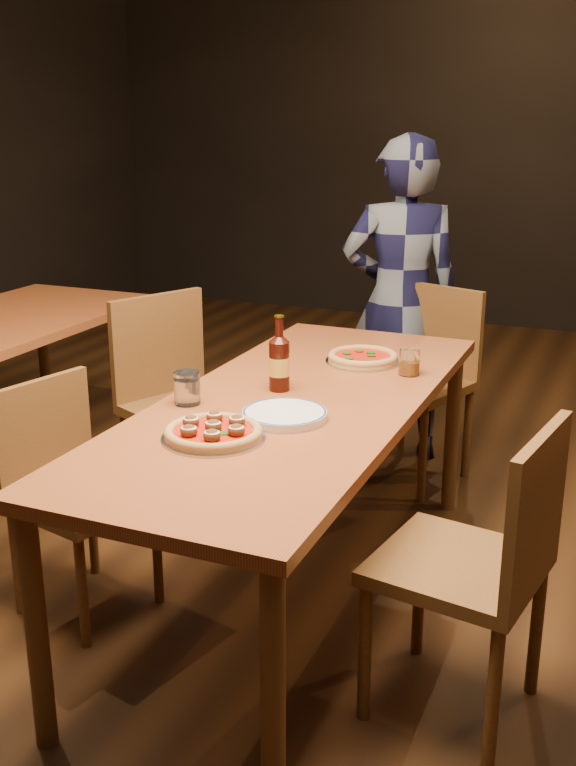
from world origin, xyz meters
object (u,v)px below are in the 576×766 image
at_px(pizza_margherita, 363,357).
at_px(beer_bottle, 279,364).
at_px(chair_main_nw, 83,497).
at_px(pizza_meatball, 213,432).
at_px(chair_end, 414,384).
at_px(water_glass, 187,388).
at_px(chair_main_e, 458,563).
at_px(plate_stack, 285,415).
at_px(chair_main_sw, 190,407).
at_px(diner, 400,302).
at_px(amber_glass, 409,362).
at_px(table_main, 294,419).

xyz_separation_m(pizza_margherita, beer_bottle, (-0.15, -0.44, 0.07)).
relative_size(pizza_margherita, beer_bottle, 1.12).
height_order(chair_main_nw, pizza_meatball, chair_main_nw).
relative_size(chair_main_nw, beer_bottle, 3.29).
bearing_deg(chair_main_nw, pizza_margherita, -26.93).
bearing_deg(chair_end, water_glass, -86.87).
distance_m(chair_main_e, water_glass, 1.01).
distance_m(plate_stack, water_glass, 0.35).
height_order(chair_main_e, plate_stack, chair_main_e).
xyz_separation_m(chair_main_nw, pizza_meatball, (0.56, -0.10, 0.35)).
height_order(chair_main_sw, plate_stack, chair_main_sw).
xyz_separation_m(chair_main_sw, pizza_meatball, (0.58, -0.88, 0.28)).
relative_size(pizza_margherita, plate_stack, 1.09).
relative_size(pizza_margherita, diner, 0.18).
height_order(chair_main_sw, pizza_margherita, chair_main_sw).
distance_m(chair_main_sw, pizza_meatball, 1.09).
relative_size(water_glass, diner, 0.07).
height_order(chair_main_e, pizza_meatball, chair_main_e).
relative_size(pizza_meatball, pizza_margherita, 1.07).
distance_m(chair_main_e, diner, 1.97).
height_order(chair_end, pizza_meatball, chair_end).
height_order(chair_end, beer_bottle, beer_bottle).
height_order(chair_main_e, water_glass, chair_main_e).
relative_size(chair_main_e, amber_glass, 9.90).
height_order(table_main, chair_main_sw, chair_main_sw).
height_order(pizza_margherita, diner, diner).
bearing_deg(pizza_meatball, pizza_margherita, 81.07).
bearing_deg(plate_stack, chair_main_sw, 137.68).
xyz_separation_m(chair_main_sw, chair_main_e, (1.30, -0.80, -0.02)).
height_order(pizza_meatball, pizza_margherita, pizza_meatball).
distance_m(chair_main_nw, diner, 1.92).
relative_size(beer_bottle, diner, 0.16).
xyz_separation_m(plate_stack, amber_glass, (0.23, 0.61, 0.03)).
height_order(pizza_margherita, water_glass, water_glass).
bearing_deg(pizza_margherita, chair_end, 87.69).
bearing_deg(pizza_meatball, beer_bottle, 90.79).
bearing_deg(chair_main_nw, water_glass, -53.29).
bearing_deg(beer_bottle, chair_main_e, -30.26).
relative_size(table_main, pizza_margherita, 7.03).
distance_m(pizza_margherita, diner, 0.96).
bearing_deg(plate_stack, water_glass, 178.36).
distance_m(chair_end, pizza_margherita, 0.75).
bearing_deg(chair_main_e, diner, -149.82).
relative_size(chair_main_sw, pizza_margherita, 3.43).
bearing_deg(plate_stack, chair_main_e, -15.26).
bearing_deg(pizza_meatball, chair_main_nw, 169.94).
relative_size(chair_end, water_glass, 8.78).
relative_size(chair_end, beer_bottle, 3.68).
xyz_separation_m(table_main, chair_main_sw, (-0.66, 0.45, -0.19)).
distance_m(plate_stack, diner, 1.66).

